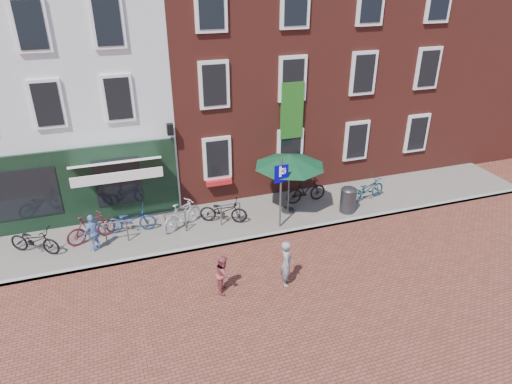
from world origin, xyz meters
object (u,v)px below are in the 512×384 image
object	(u,v)px
parking_sign	(281,184)
bicycle_1	(91,228)
litter_bin	(348,198)
bicycle_4	(223,211)
cafe_person	(94,233)
bicycle_0	(34,240)
parasol	(290,158)
bicycle_2	(131,220)
bicycle_3	(182,215)
bicycle_6	(367,189)
boy	(224,274)
woman	(287,263)
bicycle_5	(306,190)

from	to	relation	value
parking_sign	bicycle_1	bearing A→B (deg)	169.56
litter_bin	bicycle_4	bearing A→B (deg)	170.96
parking_sign	bicycle_1	distance (m)	6.66
cafe_person	bicycle_0	size ratio (longest dim) A/B	0.75
parasol	bicycle_2	bearing A→B (deg)	175.82
bicycle_3	parasol	bearing A→B (deg)	-123.11
bicycle_6	boy	bearing A→B (deg)	103.99
boy	bicycle_1	xyz separation A→B (m)	(-3.63, 3.90, 0.02)
parasol	boy	distance (m)	5.37
woman	bicycle_2	world-z (taller)	woman
bicycle_1	woman	bearing A→B (deg)	-148.11
bicycle_1	bicycle_2	world-z (taller)	bicycle_1
litter_bin	bicycle_0	world-z (taller)	litter_bin
bicycle_2	bicycle_3	distance (m)	1.81
bicycle_0	woman	bearing A→B (deg)	-89.53
bicycle_1	bicycle_5	distance (m)	8.12
parking_sign	bicycle_0	distance (m)	8.37
bicycle_1	bicycle_5	world-z (taller)	same
litter_bin	woman	world-z (taller)	woman
parking_sign	bicycle_0	world-z (taller)	parking_sign
woman	bicycle_2	distance (m)	6.04
parasol	bicycle_1	world-z (taller)	parasol
parking_sign	bicycle_6	world-z (taller)	parking_sign
bicycle_1	bicycle_3	size ratio (longest dim) A/B	1.00
parasol	boy	bearing A→B (deg)	-133.78
parasol	bicycle_0	bearing A→B (deg)	179.57
bicycle_0	bicycle_1	world-z (taller)	bicycle_1
litter_bin	bicycle_4	distance (m)	4.77
bicycle_0	bicycle_2	size ratio (longest dim) A/B	1.00
litter_bin	bicycle_0	size ratio (longest dim) A/B	0.63
bicycle_6	bicycle_1	bearing A→B (deg)	74.78
bicycle_2	bicycle_3	bearing A→B (deg)	-93.63
litter_bin	boy	bearing A→B (deg)	-152.55
boy	bicycle_2	distance (m)	4.70
bicycle_3	bicycle_4	distance (m)	1.50
boy	bicycle_0	xyz separation A→B (m)	(-5.39, 3.74, -0.03)
bicycle_3	boy	bearing A→B (deg)	156.47
parking_sign	bicycle_6	xyz separation A→B (m)	(4.07, 0.87, -1.26)
woman	bicycle_6	size ratio (longest dim) A/B	0.84
bicycle_3	woman	bearing A→B (deg)	178.82
bicycle_3	bicycle_6	bearing A→B (deg)	-123.01
boy	bicycle_6	xyz separation A→B (m)	(6.89, 3.58, -0.03)
bicycle_4	parasol	bearing A→B (deg)	-66.45
boy	bicycle_0	world-z (taller)	boy
parasol	bicycle_0	size ratio (longest dim) A/B	1.51
parasol	bicycle_4	distance (m)	3.09
litter_bin	bicycle_1	size ratio (longest dim) A/B	0.65
bicycle_0	cafe_person	bearing A→B (deg)	-74.34
parking_sign	bicycle_5	world-z (taller)	parking_sign
litter_bin	bicycle_6	world-z (taller)	litter_bin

